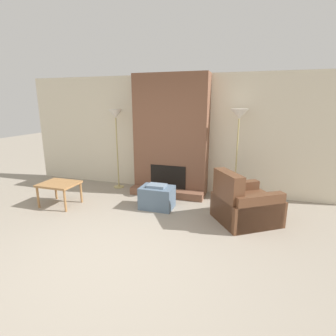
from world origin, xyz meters
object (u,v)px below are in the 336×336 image
(ottoman, at_px, (157,197))
(floor_lamp_right, at_px, (239,120))
(armchair, at_px, (243,206))
(floor_lamp_left, at_px, (116,119))
(side_table, at_px, (59,186))

(ottoman, bearing_deg, floor_lamp_right, 33.73)
(armchair, bearing_deg, floor_lamp_right, -23.02)
(ottoman, relative_size, floor_lamp_left, 0.34)
(armchair, height_order, side_table, armchair)
(side_table, bearing_deg, floor_lamp_left, 67.71)
(ottoman, height_order, side_table, ottoman)
(armchair, distance_m, floor_lamp_right, 1.74)
(ottoman, height_order, floor_lamp_right, floor_lamp_right)
(floor_lamp_right, bearing_deg, side_table, -157.27)
(side_table, bearing_deg, ottoman, 13.23)
(side_table, relative_size, floor_lamp_left, 0.38)
(ottoman, bearing_deg, side_table, -166.77)
(ottoman, distance_m, side_table, 1.96)
(armchair, height_order, floor_lamp_left, floor_lamp_left)
(ottoman, bearing_deg, armchair, -4.40)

